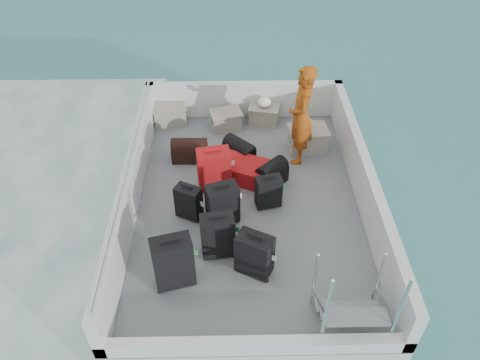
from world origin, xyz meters
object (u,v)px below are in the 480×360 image
object	(u,v)px
suitcase_6	(254,255)
passenger	(301,116)
crate_2	(264,115)
crate_0	(169,115)
suitcase_4	(223,204)
crate_1	(226,121)
suitcase_0	(173,263)
suitcase_1	(189,203)
suitcase_5	(214,170)
suitcase_7	(268,192)
crate_3	(307,139)
suitcase_3	(218,236)
suitcase_8	(242,170)

from	to	relation	value
suitcase_6	passenger	distance (m)	2.58
crate_2	crate_0	bearing A→B (deg)	179.74
suitcase_4	crate_1	distance (m)	2.39
suitcase_0	crate_1	world-z (taller)	suitcase_0
suitcase_6	crate_2	distance (m)	3.51
suitcase_6	crate_2	xyz separation A→B (m)	(0.33, 3.49, -0.16)
suitcase_1	passenger	world-z (taller)	passenger
suitcase_5	suitcase_7	world-z (taller)	suitcase_5
crate_2	passenger	distance (m)	1.40
suitcase_4	crate_0	world-z (taller)	suitcase_4
suitcase_0	crate_1	size ratio (longest dim) A/B	1.48
suitcase_0	suitcase_5	bearing A→B (deg)	60.50
suitcase_7	crate_2	world-z (taller)	suitcase_7
suitcase_1	crate_0	world-z (taller)	suitcase_1
crate_3	passenger	bearing A→B (deg)	-125.87
suitcase_0	suitcase_1	size ratio (longest dim) A/B	1.39
suitcase_3	suitcase_5	xyz separation A→B (m)	(-0.08, 1.36, 0.01)
suitcase_3	suitcase_6	distance (m)	0.57
suitcase_1	crate_3	size ratio (longest dim) A/B	0.88
suitcase_3	suitcase_7	world-z (taller)	suitcase_3
suitcase_4	suitcase_8	size ratio (longest dim) A/B	0.85
suitcase_1	suitcase_8	distance (m)	1.18
suitcase_0	suitcase_6	distance (m)	1.03
suitcase_8	crate_1	world-z (taller)	crate_1
crate_0	crate_1	distance (m)	1.07
suitcase_4	crate_2	world-z (taller)	suitcase_4
suitcase_6	suitcase_8	xyz separation A→B (m)	(-0.12, 1.89, -0.17)
suitcase_1	passenger	size ratio (longest dim) A/B	0.32
suitcase_3	crate_2	distance (m)	3.28
suitcase_8	passenger	bearing A→B (deg)	-39.96
crate_1	crate_0	bearing A→B (deg)	169.89
suitcase_5	passenger	bearing A→B (deg)	17.15
crate_0	crate_3	bearing A→B (deg)	-18.93
suitcase_6	passenger	world-z (taller)	passenger
crate_2	suitcase_4	bearing A→B (deg)	-106.15
suitcase_5	crate_2	bearing A→B (deg)	54.34
crate_1	passenger	xyz separation A→B (m)	(1.21, -0.93, 0.69)
suitcase_1	passenger	xyz separation A→B (m)	(1.74, 1.36, 0.57)
suitcase_4	crate_1	bearing A→B (deg)	70.86
suitcase_6	crate_3	bearing A→B (deg)	96.22
suitcase_4	crate_2	size ratio (longest dim) A/B	1.28
crate_2	crate_3	world-z (taller)	crate_3
suitcase_8	suitcase_3	bearing A→B (deg)	-170.00
suitcase_5	crate_0	bearing A→B (deg)	106.12
suitcase_4	suitcase_6	xyz separation A→B (m)	(0.42, -0.92, -0.01)
suitcase_6	crate_0	size ratio (longest dim) A/B	1.10
suitcase_7	suitcase_8	xyz separation A→B (m)	(-0.38, 0.66, -0.11)
suitcase_7	suitcase_5	bearing A→B (deg)	139.37
suitcase_8	crate_0	world-z (taller)	crate_0
suitcase_1	suitcase_6	xyz separation A→B (m)	(0.91, -1.03, 0.04)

